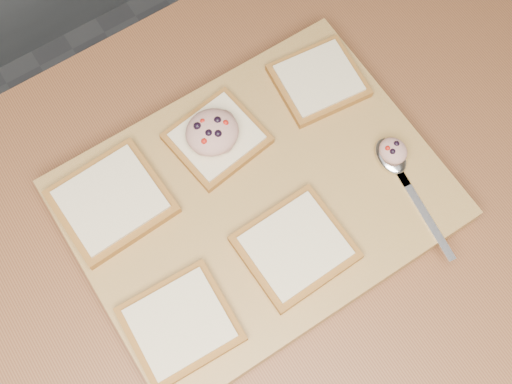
{
  "coord_description": "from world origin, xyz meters",
  "views": [
    {
      "loc": [
        -0.02,
        -0.16,
        1.69
      ],
      "look_at": [
        0.13,
        0.07,
        0.95
      ],
      "focal_mm": 45.0,
      "sensor_mm": 36.0,
      "label": 1
    }
  ],
  "objects_px": {
    "bread_far_center": "(217,138)",
    "tuna_salad_dollop": "(212,132)",
    "spoon": "(396,164)",
    "cutting_board": "(256,201)"
  },
  "relations": [
    {
      "from": "cutting_board",
      "to": "spoon",
      "type": "bearing_deg",
      "value": -19.86
    },
    {
      "from": "bread_far_center",
      "to": "spoon",
      "type": "bearing_deg",
      "value": -41.92
    },
    {
      "from": "bread_far_center",
      "to": "spoon",
      "type": "distance_m",
      "value": 0.23
    },
    {
      "from": "spoon",
      "to": "tuna_salad_dollop",
      "type": "bearing_deg",
      "value": 138.92
    },
    {
      "from": "bread_far_center",
      "to": "tuna_salad_dollop",
      "type": "height_order",
      "value": "tuna_salad_dollop"
    },
    {
      "from": "bread_far_center",
      "to": "tuna_salad_dollop",
      "type": "distance_m",
      "value": 0.02
    },
    {
      "from": "tuna_salad_dollop",
      "to": "spoon",
      "type": "height_order",
      "value": "tuna_salad_dollop"
    },
    {
      "from": "cutting_board",
      "to": "spoon",
      "type": "relative_size",
      "value": 2.52
    },
    {
      "from": "tuna_salad_dollop",
      "to": "cutting_board",
      "type": "bearing_deg",
      "value": -86.63
    },
    {
      "from": "bread_far_center",
      "to": "tuna_salad_dollop",
      "type": "xyz_separation_m",
      "value": [
        -0.01,
        0.0,
        0.02
      ]
    }
  ]
}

